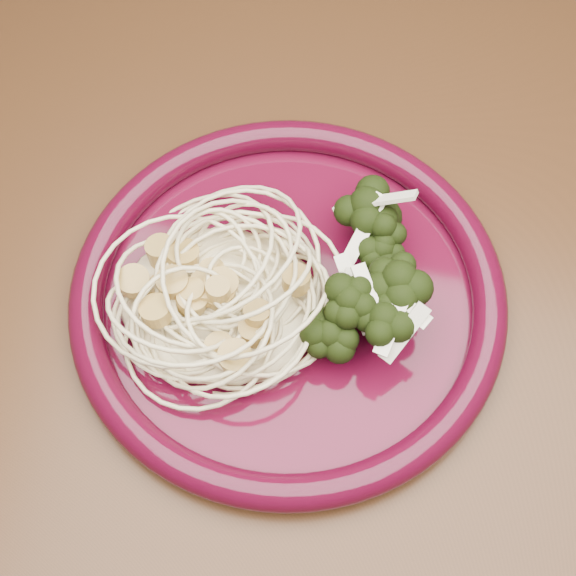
{
  "coord_description": "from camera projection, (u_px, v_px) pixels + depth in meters",
  "views": [
    {
      "loc": [
        -0.05,
        -0.27,
        1.24
      ],
      "look_at": [
        -0.1,
        -0.01,
        0.77
      ],
      "focal_mm": 50.0,
      "sensor_mm": 36.0,
      "label": 1
    }
  ],
  "objects": [
    {
      "name": "onion_garnish",
      "position": [
        375.0,
        243.0,
        0.51
      ],
      "size": [
        0.09,
        0.11,
        0.05
      ],
      "primitive_type": null,
      "rotation": [
        0.0,
        0.0,
        0.37
      ],
      "color": "white",
      "rests_on": "broccoli_pile"
    },
    {
      "name": "broccoli_pile",
      "position": [
        371.0,
        268.0,
        0.54
      ],
      "size": [
        0.13,
        0.17,
        0.05
      ],
      "primitive_type": "ellipsoid",
      "rotation": [
        0.0,
        0.0,
        0.37
      ],
      "color": "black",
      "rests_on": "dinner_plate"
    },
    {
      "name": "spaghetti_pile",
      "position": [
        220.0,
        296.0,
        0.54
      ],
      "size": [
        0.17,
        0.16,
        0.03
      ],
      "primitive_type": "ellipsoid",
      "rotation": [
        0.0,
        0.0,
        0.37
      ],
      "color": "beige",
      "rests_on": "dinner_plate"
    },
    {
      "name": "scallop_cluster",
      "position": [
        216.0,
        269.0,
        0.51
      ],
      "size": [
        0.15,
        0.15,
        0.04
      ],
      "primitive_type": null,
      "rotation": [
        0.0,
        0.0,
        0.37
      ],
      "color": "tan",
      "rests_on": "spaghetti_pile"
    },
    {
      "name": "dining_table",
      "position": [
        416.0,
        371.0,
        0.64
      ],
      "size": [
        1.2,
        0.8,
        0.75
      ],
      "color": "#472814",
      "rests_on": "ground"
    },
    {
      "name": "dinner_plate",
      "position": [
        288.0,
        294.0,
        0.55
      ],
      "size": [
        0.39,
        0.39,
        0.02
      ],
      "rotation": [
        0.0,
        0.0,
        0.37
      ],
      "color": "#44071B",
      "rests_on": "dining_table"
    }
  ]
}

